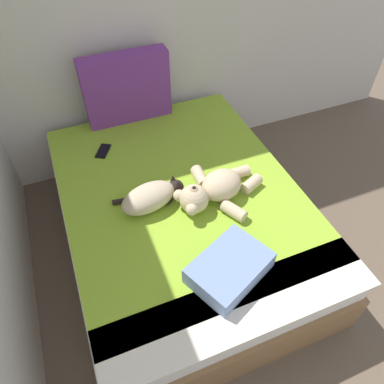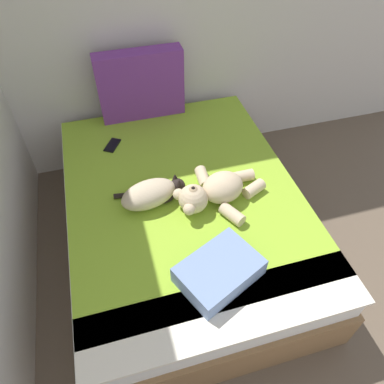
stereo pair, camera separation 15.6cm
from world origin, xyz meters
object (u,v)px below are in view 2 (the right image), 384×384
Objects in this scene: patterned_cushion at (141,85)px; cell_phone at (112,145)px; bed at (184,218)px; teddy_bear at (214,191)px; throw_pillow at (219,271)px; cat at (152,194)px.

patterned_cushion is 3.82× the size of cell_phone.
bed is 3.12× the size of patterned_cushion.
throw_pillow is (-0.14, -0.51, -0.02)m from teddy_bear.
throw_pillow reaches higher than bed.
patterned_cushion reaches higher than teddy_bear.
patterned_cushion is 1.57× the size of throw_pillow.
cell_phone is (-0.17, 0.60, -0.07)m from cat.
cell_phone is at bearing 127.39° from teddy_bear.
teddy_bear reaches higher than bed.
teddy_bear is 1.46× the size of throw_pillow.
patterned_cushion reaches higher than throw_pillow.
patterned_cushion is at bearing 48.09° from cell_phone.
bed is at bearing -84.85° from patterned_cushion.
throw_pillow is at bearing -69.72° from cat.
bed is 0.71m from throw_pillow.
cat is 2.69× the size of cell_phone.
cell_phone is at bearing 105.58° from cat.
throw_pillow is (0.10, -1.52, -0.20)m from patterned_cushion.
cat is (-0.20, -0.03, 0.34)m from bed.
bed is 4.89× the size of throw_pillow.
cat is at bearing -97.41° from patterned_cushion.
teddy_bear is (0.24, -1.01, -0.17)m from patterned_cushion.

